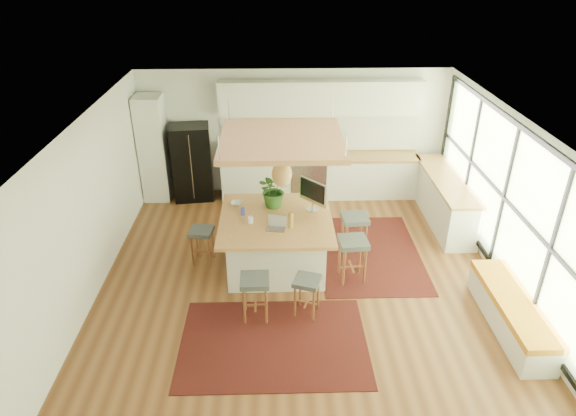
{
  "coord_description": "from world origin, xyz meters",
  "views": [
    {
      "loc": [
        -0.39,
        -6.73,
        4.93
      ],
      "look_at": [
        -0.2,
        0.5,
        1.1
      ],
      "focal_mm": 31.16,
      "sensor_mm": 36.0,
      "label": 1
    }
  ],
  "objects_px": {
    "fridge": "(191,158)",
    "microwave": "(235,149)",
    "stool_near_left": "(255,298)",
    "laptop": "(276,223)",
    "stool_near_right": "(307,294)",
    "stool_right_back": "(354,236)",
    "stool_right_front": "(352,261)",
    "stool_left_side": "(202,244)",
    "monitor": "(313,196)",
    "island": "(276,242)",
    "island_plant": "(274,193)"
  },
  "relations": [
    {
      "from": "fridge",
      "to": "microwave",
      "type": "bearing_deg",
      "value": -5.52
    },
    {
      "from": "stool_near_left",
      "to": "laptop",
      "type": "xyz_separation_m",
      "value": [
        0.32,
        0.99,
        0.7
      ]
    },
    {
      "from": "laptop",
      "to": "microwave",
      "type": "bearing_deg",
      "value": 115.94
    },
    {
      "from": "stool_near_left",
      "to": "stool_near_right",
      "type": "height_order",
      "value": "stool_near_left"
    },
    {
      "from": "stool_near_right",
      "to": "stool_right_back",
      "type": "relative_size",
      "value": 0.83
    },
    {
      "from": "fridge",
      "to": "stool_near_right",
      "type": "bearing_deg",
      "value": -67.61
    },
    {
      "from": "stool_near_right",
      "to": "microwave",
      "type": "xyz_separation_m",
      "value": [
        -1.29,
        3.99,
        0.75
      ]
    },
    {
      "from": "stool_right_front",
      "to": "stool_left_side",
      "type": "xyz_separation_m",
      "value": [
        -2.51,
        0.6,
        0.0
      ]
    },
    {
      "from": "stool_right_front",
      "to": "stool_left_side",
      "type": "distance_m",
      "value": 2.58
    },
    {
      "from": "stool_right_front",
      "to": "laptop",
      "type": "xyz_separation_m",
      "value": [
        -1.23,
        0.08,
        0.7
      ]
    },
    {
      "from": "stool_near_left",
      "to": "monitor",
      "type": "xyz_separation_m",
      "value": [
        0.94,
        1.62,
        0.83
      ]
    },
    {
      "from": "stool_left_side",
      "to": "laptop",
      "type": "xyz_separation_m",
      "value": [
        1.28,
        -0.52,
        0.7
      ]
    },
    {
      "from": "stool_left_side",
      "to": "monitor",
      "type": "relative_size",
      "value": 1.08
    },
    {
      "from": "stool_near_right",
      "to": "laptop",
      "type": "relative_size",
      "value": 2.03
    },
    {
      "from": "stool_right_back",
      "to": "laptop",
      "type": "xyz_separation_m",
      "value": [
        -1.37,
        -0.72,
        0.7
      ]
    },
    {
      "from": "island",
      "to": "island_plant",
      "type": "distance_m",
      "value": 0.83
    },
    {
      "from": "island",
      "to": "island_plant",
      "type": "height_order",
      "value": "island_plant"
    },
    {
      "from": "monitor",
      "to": "microwave",
      "type": "xyz_separation_m",
      "value": [
        -1.47,
        2.44,
        -0.08
      ]
    },
    {
      "from": "stool_near_left",
      "to": "island",
      "type": "bearing_deg",
      "value": 76.85
    },
    {
      "from": "stool_near_right",
      "to": "island_plant",
      "type": "relative_size",
      "value": 1.0
    },
    {
      "from": "monitor",
      "to": "stool_right_back",
      "type": "bearing_deg",
      "value": 54.08
    },
    {
      "from": "stool_near_right",
      "to": "monitor",
      "type": "distance_m",
      "value": 1.78
    },
    {
      "from": "island_plant",
      "to": "fridge",
      "type": "bearing_deg",
      "value": 127.94
    },
    {
      "from": "island_plant",
      "to": "stool_near_left",
      "type": "bearing_deg",
      "value": -99.16
    },
    {
      "from": "stool_left_side",
      "to": "island_plant",
      "type": "xyz_separation_m",
      "value": [
        1.25,
        0.29,
        0.82
      ]
    },
    {
      "from": "fridge",
      "to": "monitor",
      "type": "xyz_separation_m",
      "value": [
        2.4,
        -2.41,
        0.26
      ]
    },
    {
      "from": "fridge",
      "to": "island",
      "type": "height_order",
      "value": "fridge"
    },
    {
      "from": "stool_near_right",
      "to": "stool_near_left",
      "type": "bearing_deg",
      "value": -175.15
    },
    {
      "from": "stool_left_side",
      "to": "island_plant",
      "type": "bearing_deg",
      "value": 13.03
    },
    {
      "from": "fridge",
      "to": "stool_left_side",
      "type": "bearing_deg",
      "value": -85.59
    },
    {
      "from": "fridge",
      "to": "laptop",
      "type": "height_order",
      "value": "fridge"
    },
    {
      "from": "stool_near_right",
      "to": "stool_right_front",
      "type": "height_order",
      "value": "stool_right_front"
    },
    {
      "from": "laptop",
      "to": "monitor",
      "type": "bearing_deg",
      "value": 56.08
    },
    {
      "from": "fridge",
      "to": "island",
      "type": "bearing_deg",
      "value": -63.3
    },
    {
      "from": "fridge",
      "to": "island",
      "type": "distance_m",
      "value": 3.25
    },
    {
      "from": "stool_near_left",
      "to": "stool_right_back",
      "type": "bearing_deg",
      "value": 45.24
    },
    {
      "from": "stool_near_left",
      "to": "microwave",
      "type": "distance_m",
      "value": 4.16
    },
    {
      "from": "island",
      "to": "microwave",
      "type": "distance_m",
      "value": 2.91
    },
    {
      "from": "island",
      "to": "stool_near_right",
      "type": "distance_m",
      "value": 1.37
    },
    {
      "from": "stool_right_back",
      "to": "stool_left_side",
      "type": "xyz_separation_m",
      "value": [
        -2.65,
        -0.2,
        0.0
      ]
    },
    {
      "from": "monitor",
      "to": "island_plant",
      "type": "bearing_deg",
      "value": -146.95
    },
    {
      "from": "stool_near_right",
      "to": "island_plant",
      "type": "distance_m",
      "value": 1.97
    },
    {
      "from": "stool_near_left",
      "to": "stool_right_front",
      "type": "distance_m",
      "value": 1.8
    },
    {
      "from": "fridge",
      "to": "stool_right_front",
      "type": "bearing_deg",
      "value": -52.93
    },
    {
      "from": "fridge",
      "to": "stool_right_back",
      "type": "relative_size",
      "value": 2.18
    },
    {
      "from": "stool_right_front",
      "to": "island",
      "type": "bearing_deg",
      "value": 160.1
    },
    {
      "from": "laptop",
      "to": "stool_right_front",
      "type": "bearing_deg",
      "value": 6.73
    },
    {
      "from": "stool_left_side",
      "to": "island_plant",
      "type": "height_order",
      "value": "island_plant"
    },
    {
      "from": "stool_right_front",
      "to": "island_plant",
      "type": "relative_size",
      "value": 1.22
    },
    {
      "from": "stool_right_back",
      "to": "monitor",
      "type": "xyz_separation_m",
      "value": [
        -0.75,
        -0.08,
        0.83
      ]
    }
  ]
}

